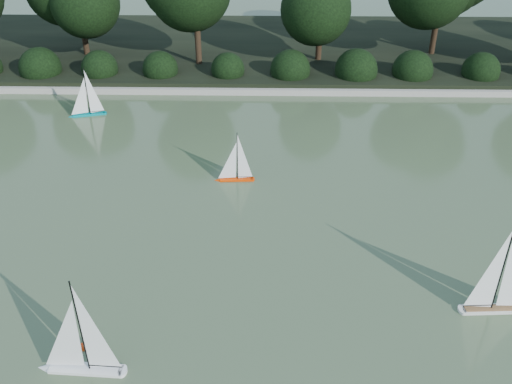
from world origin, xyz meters
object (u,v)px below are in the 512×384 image
at_px(race_buoy, 83,348).
at_px(sailboat_white_b, 503,297).
at_px(sailboat_teal, 85,108).
at_px(sailboat_white_a, 77,356).
at_px(sailboat_orange, 233,173).

bearing_deg(race_buoy, sailboat_white_b, 8.10).
distance_m(sailboat_teal, race_buoy, 8.94).
relative_size(sailboat_white_b, sailboat_teal, 1.24).
bearing_deg(sailboat_white_a, sailboat_teal, 104.76).
relative_size(sailboat_white_a, sailboat_orange, 1.45).
bearing_deg(sailboat_white_a, race_buoy, 99.69).
height_order(sailboat_teal, race_buoy, sailboat_teal).
bearing_deg(sailboat_teal, sailboat_orange, -39.03).
distance_m(sailboat_orange, race_buoy, 5.50).
bearing_deg(sailboat_white_a, sailboat_white_b, 11.80).
bearing_deg(sailboat_orange, sailboat_teal, 140.97).
bearing_deg(sailboat_white_b, sailboat_white_a, -168.20).
bearing_deg(sailboat_white_a, sailboat_orange, 70.48).
bearing_deg(sailboat_teal, sailboat_white_b, -40.52).
relative_size(sailboat_orange, race_buoy, 8.11).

